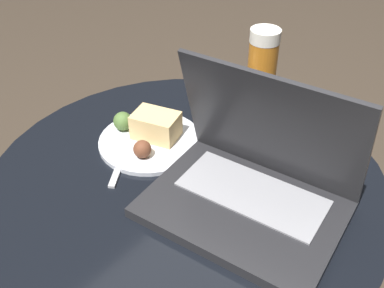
# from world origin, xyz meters

# --- Properties ---
(table) EXTENTS (0.72, 0.72, 0.55)m
(table) POSITION_xyz_m (0.00, 0.00, 0.41)
(table) COLOR #515156
(table) RESTS_ON ground_plane
(napkin) EXTENTS (0.18, 0.15, 0.00)m
(napkin) POSITION_xyz_m (-0.12, 0.05, 0.55)
(napkin) COLOR white
(napkin) RESTS_ON table
(laptop) EXTENTS (0.34, 0.26, 0.23)m
(laptop) POSITION_xyz_m (0.13, 0.02, 0.59)
(laptop) COLOR #232326
(laptop) RESTS_ON table
(beer_glass) EXTENTS (0.06, 0.06, 0.20)m
(beer_glass) POSITION_xyz_m (-0.00, 0.23, 0.65)
(beer_glass) COLOR #C6701E
(beer_glass) RESTS_ON table
(snack_plate) EXTENTS (0.20, 0.20, 0.06)m
(snack_plate) POSITION_xyz_m (-0.12, 0.03, 0.56)
(snack_plate) COLOR silver
(snack_plate) RESTS_ON table
(fork) EXTENTS (0.11, 0.16, 0.00)m
(fork) POSITION_xyz_m (-0.13, -0.03, 0.55)
(fork) COLOR #B2B2B7
(fork) RESTS_ON table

